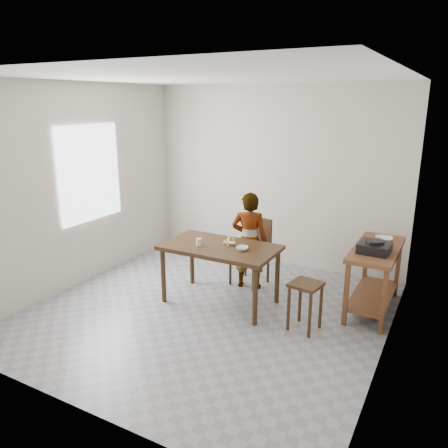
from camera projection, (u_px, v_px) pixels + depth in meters
The scene contains 17 objects.
floor at pixel (208, 313), 5.29m from camera, with size 4.00×4.00×0.04m, color gray.
ceiling at pixel (206, 74), 4.54m from camera, with size 4.00×4.00×0.04m, color white.
wall_back at pixel (275, 176), 6.62m from camera, with size 4.00×0.04×2.70m, color beige.
wall_front at pixel (67, 257), 3.20m from camera, with size 4.00×0.04×2.70m, color beige.
wall_left at pixel (77, 186), 5.84m from camera, with size 0.04×4.00×2.70m, color beige.
wall_right at pixel (397, 227), 3.98m from camera, with size 0.04×4.00×2.70m, color beige.
window_pane at pixel (90, 173), 5.94m from camera, with size 0.02×1.10×1.30m, color white.
dining_table at pixel (220, 274), 5.43m from camera, with size 1.40×0.80×0.75m, color #352211, non-canonical shape.
prep_counter at pixel (374, 279), 5.23m from camera, with size 0.50×1.20×0.80m, color brown, non-canonical shape.
child at pixel (249, 241), 5.81m from camera, with size 0.48×0.32×1.32m, color white.
dining_chair at pixel (250, 252), 5.97m from camera, with size 0.44×0.44×0.91m, color #352211, non-canonical shape.
stool at pixel (305, 306), 4.80m from camera, with size 0.31×0.31×0.55m, color #352211, non-canonical shape.
glass_tumbler at pixel (199, 242), 5.33m from camera, with size 0.07×0.07×0.09m, color silver.
small_bowl at pixel (242, 248), 5.16m from camera, with size 0.14×0.14×0.05m, color white.
banana at pixel (230, 242), 5.35m from camera, with size 0.18×0.12×0.06m, color #DFD454, non-canonical shape.
serving_bowl at pixel (384, 239), 5.34m from camera, with size 0.20×0.20×0.05m, color white.
gas_burner at pixel (375, 247), 4.93m from camera, with size 0.34×0.34×0.11m, color black.
Camera 1 is at (2.46, -4.12, 2.46)m, focal length 35.00 mm.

